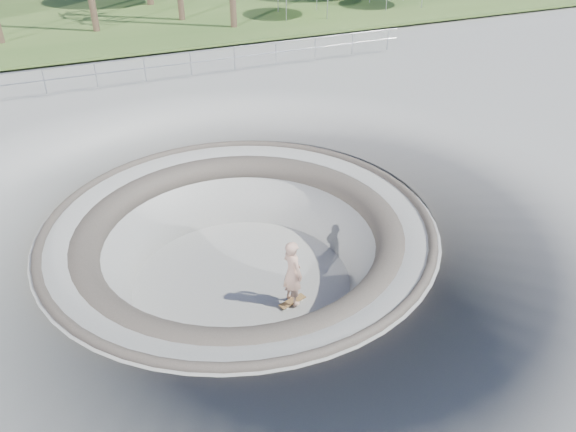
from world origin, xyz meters
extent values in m
plane|color=gray|center=(0.00, 0.00, 0.00)|extent=(180.00, 180.00, 0.00)
torus|color=gray|center=(0.00, 0.00, -2.00)|extent=(14.00, 14.00, 4.00)
cylinder|color=gray|center=(0.00, 0.00, -1.95)|extent=(6.60, 6.60, 0.10)
torus|color=#524B42|center=(0.00, 0.00, -0.02)|extent=(10.24, 10.24, 0.24)
torus|color=#524B42|center=(0.00, 0.00, -0.45)|extent=(8.91, 8.91, 0.81)
ellipsoid|color=brown|center=(8.00, 60.00, -7.87)|extent=(61.60, 44.00, 28.60)
cylinder|color=#979A9F|center=(0.00, 12.00, 1.17)|extent=(25.00, 0.05, 0.05)
cylinder|color=#979A9F|center=(0.00, 12.00, 0.72)|extent=(25.00, 0.05, 0.05)
cube|color=olive|center=(0.90, -1.45, -1.83)|extent=(0.82, 0.42, 0.02)
cylinder|color=#A7A7AB|center=(0.90, -1.45, -1.86)|extent=(0.08, 0.17, 0.03)
cylinder|color=#A7A7AB|center=(0.90, -1.45, -1.86)|extent=(0.08, 0.17, 0.03)
cylinder|color=white|center=(0.90, -1.45, -1.87)|extent=(0.07, 0.04, 0.06)
cylinder|color=white|center=(0.90, -1.45, -1.87)|extent=(0.07, 0.04, 0.06)
cylinder|color=white|center=(0.90, -1.45, -1.87)|extent=(0.07, 0.04, 0.06)
cylinder|color=white|center=(0.90, -1.45, -1.87)|extent=(0.07, 0.04, 0.06)
imported|color=tan|center=(0.90, -1.45, -0.88)|extent=(0.58, 0.77, 1.88)
cylinder|color=#979A9F|center=(9.86, 18.97, 1.25)|extent=(0.06, 0.06, 1.94)
cylinder|color=#979A9F|center=(12.33, 18.97, 1.25)|extent=(0.06, 0.06, 1.94)
camera|label=1|loc=(-3.75, -11.87, 7.97)|focal=35.00mm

